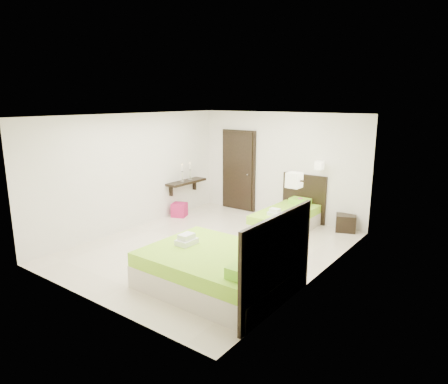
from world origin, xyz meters
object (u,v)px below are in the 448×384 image
Objects in this scene: bed_single at (287,218)px; bed_double at (221,269)px; ottoman at (179,210)px; nightstand at (346,223)px.

bed_double is at bearing -80.75° from bed_single.
ottoman is (-3.22, 2.54, -0.16)m from bed_double.
ottoman is (-3.79, -1.37, -0.02)m from nightstand.
bed_double reaches higher than ottoman.
ottoman is at bearing -166.18° from bed_single.
bed_double is at bearing -119.51° from nightstand.
bed_single is at bearing 13.82° from ottoman.
ottoman is at bearing 178.64° from nightstand.
bed_single is 5.41× the size of ottoman.
bed_single is 0.83× the size of bed_double.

